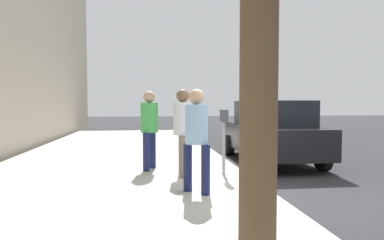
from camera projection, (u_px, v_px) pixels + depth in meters
name	position (u px, v px, depth m)	size (l,w,h in m)	color
ground_plane	(269.00, 197.00, 6.13)	(80.00, 80.00, 0.00)	#2B2B2D
sidewalk_slab	(98.00, 199.00, 5.74)	(28.00, 6.00, 0.15)	#B7B2A8
parking_meter	(224.00, 128.00, 7.34)	(0.36, 0.12, 1.41)	gray
pedestrian_at_meter	(183.00, 124.00, 7.22)	(0.55, 0.40, 1.84)	#726656
pedestrian_bystander	(196.00, 132.00, 5.81)	(0.43, 0.42, 1.79)	#191E4C
parking_officer	(149.00, 123.00, 7.90)	(0.52, 0.40, 1.83)	#191E4C
parked_sedan_near	(271.00, 131.00, 9.77)	(4.43, 2.02, 1.77)	black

